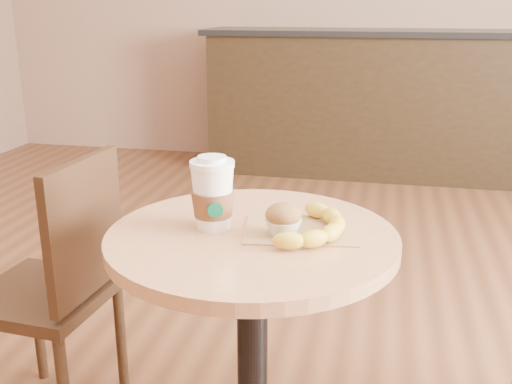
% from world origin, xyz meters
% --- Properties ---
extents(cafe_table, '(0.63, 0.63, 0.75)m').
position_xyz_m(cafe_table, '(-0.11, -0.09, 0.50)').
color(cafe_table, black).
rests_on(cafe_table, ground).
extents(chair_left, '(0.39, 0.39, 0.83)m').
position_xyz_m(chair_left, '(-0.73, 0.13, 0.46)').
color(chair_left, '#332012').
rests_on(chair_left, ground).
extents(service_counter, '(2.30, 0.65, 1.04)m').
position_xyz_m(service_counter, '(0.00, 3.18, 0.52)').
color(service_counter, black).
rests_on(service_counter, ground).
extents(kraft_bag, '(0.26, 0.21, 0.00)m').
position_xyz_m(kraft_bag, '(-0.01, -0.06, 0.75)').
color(kraft_bag, '#9B764B').
rests_on(kraft_bag, cafe_table).
extents(coffee_cup, '(0.10, 0.10, 0.16)m').
position_xyz_m(coffee_cup, '(-0.20, -0.08, 0.82)').
color(coffee_cup, white).
rests_on(coffee_cup, cafe_table).
extents(muffin, '(0.08, 0.08, 0.07)m').
position_xyz_m(muffin, '(-0.04, -0.10, 0.79)').
color(muffin, silver).
rests_on(muffin, kraft_bag).
extents(banana, '(0.22, 0.29, 0.04)m').
position_xyz_m(banana, '(0.03, -0.08, 0.77)').
color(banana, gold).
rests_on(banana, kraft_bag).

